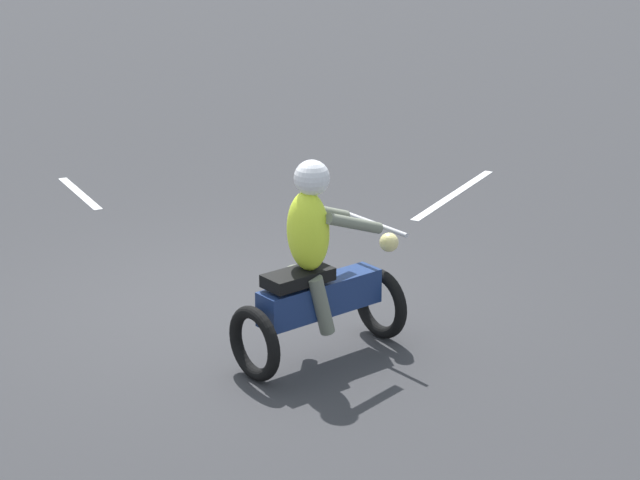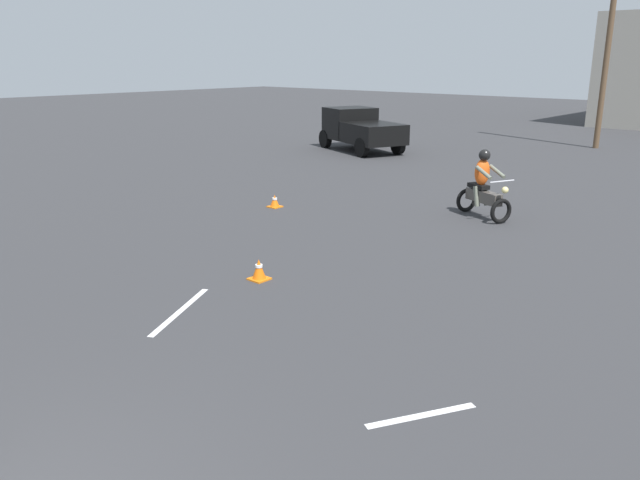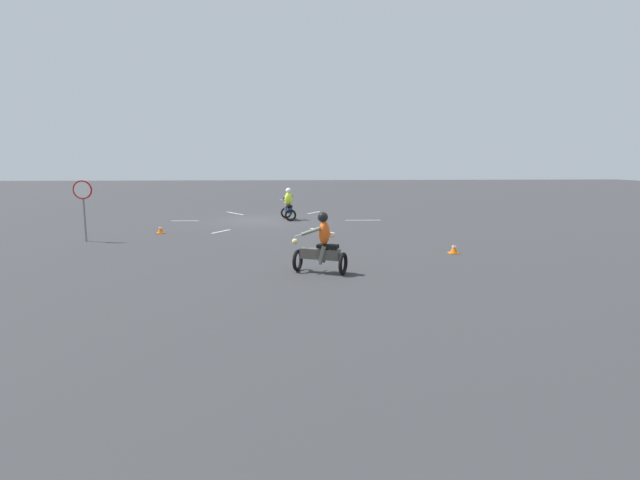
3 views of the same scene
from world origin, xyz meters
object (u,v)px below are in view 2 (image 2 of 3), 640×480
(pickup_truck, at_px, (360,129))
(utility_pole_far, at_px, (612,18))
(motorcycle_rider_background, at_px, (483,188))
(traffic_cone_near_left, at_px, (275,201))
(traffic_cone_mid_center, at_px, (259,270))

(pickup_truck, height_order, utility_pole_far, utility_pole_far)
(motorcycle_rider_background, xyz_separation_m, traffic_cone_near_left, (-4.55, -2.63, -0.57))
(motorcycle_rider_background, height_order, pickup_truck, pickup_truck)
(motorcycle_rider_background, height_order, traffic_cone_mid_center, motorcycle_rider_background)
(motorcycle_rider_background, bearing_deg, pickup_truck, -103.39)
(motorcycle_rider_background, relative_size, traffic_cone_mid_center, 4.40)
(traffic_cone_mid_center, xyz_separation_m, utility_pole_far, (-1.39, 21.17, 5.17))
(motorcycle_rider_background, bearing_deg, utility_pole_far, -147.82)
(traffic_cone_near_left, distance_m, utility_pole_far, 18.03)
(pickup_truck, bearing_deg, traffic_cone_mid_center, -126.98)
(motorcycle_rider_background, relative_size, pickup_truck, 0.37)
(traffic_cone_near_left, relative_size, traffic_cone_mid_center, 0.88)
(traffic_cone_near_left, relative_size, utility_pole_far, 0.03)
(traffic_cone_mid_center, distance_m, utility_pole_far, 21.84)
(motorcycle_rider_background, xyz_separation_m, traffic_cone_mid_center, (-0.77, -6.70, -0.54))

